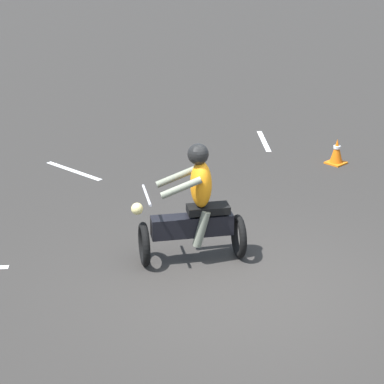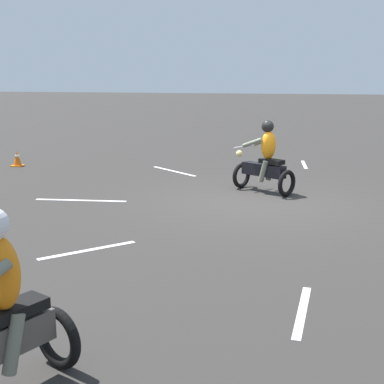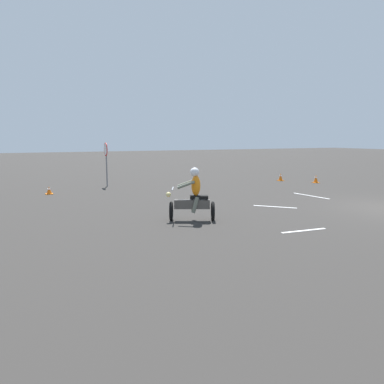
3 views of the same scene
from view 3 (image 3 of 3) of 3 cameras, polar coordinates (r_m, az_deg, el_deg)
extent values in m
torus|color=black|center=(11.68, -3.19, -2.91)|extent=(0.58, 0.35, 0.60)
torus|color=black|center=(11.68, 3.19, -2.91)|extent=(0.58, 0.35, 0.60)
cube|color=#4C4742|center=(11.62, 0.00, -1.85)|extent=(0.70, 1.09, 0.28)
cube|color=black|center=(11.59, 1.09, -0.78)|extent=(0.48, 0.62, 0.10)
cylinder|color=silver|center=(11.57, -2.97, 0.49)|extent=(0.65, 0.34, 0.04)
sphere|color=#F2E08C|center=(11.60, -3.61, -0.39)|extent=(0.21, 0.21, 0.16)
ellipsoid|color=orange|center=(11.54, 0.60, 0.98)|extent=(0.48, 0.43, 0.64)
cylinder|color=slate|center=(11.73, -0.88, 1.35)|extent=(0.32, 0.53, 0.27)
cylinder|color=slate|center=(11.33, -0.91, 1.10)|extent=(0.32, 0.53, 0.27)
cylinder|color=slate|center=(11.76, 0.49, -1.73)|extent=(0.21, 0.27, 0.51)
cylinder|color=slate|center=(11.49, 0.50, -1.98)|extent=(0.21, 0.27, 0.51)
sphere|color=silver|center=(11.49, 0.40, 3.06)|extent=(0.37, 0.37, 0.28)
cylinder|color=slate|center=(20.22, -12.89, 3.95)|extent=(0.07, 0.07, 2.20)
cylinder|color=red|center=(20.18, -13.02, 6.35)|extent=(0.70, 0.03, 0.70)
cylinder|color=white|center=(20.17, -13.06, 6.35)|extent=(0.60, 0.01, 0.60)
cube|color=orange|center=(18.28, -20.92, -0.27)|extent=(0.32, 0.32, 0.03)
cone|color=orange|center=(18.26, -20.95, 0.28)|extent=(0.24, 0.24, 0.33)
cylinder|color=white|center=(18.25, -20.95, 0.44)|extent=(0.13, 0.13, 0.05)
cube|color=orange|center=(22.49, 18.33, 1.38)|extent=(0.32, 0.32, 0.03)
cone|color=orange|center=(22.46, 18.36, 1.95)|extent=(0.24, 0.24, 0.42)
cylinder|color=white|center=(22.45, 18.37, 2.11)|extent=(0.13, 0.13, 0.05)
cube|color=orange|center=(23.00, 13.33, 1.73)|extent=(0.32, 0.32, 0.03)
cone|color=orange|center=(22.98, 13.35, 2.28)|extent=(0.24, 0.24, 0.42)
cylinder|color=white|center=(22.97, 13.36, 2.44)|extent=(0.13, 0.13, 0.05)
cube|color=silver|center=(17.41, 17.65, -0.55)|extent=(2.00, 0.29, 0.01)
cube|color=silver|center=(14.34, 12.52, -2.19)|extent=(1.21, 1.18, 0.01)
cube|color=silver|center=(10.93, 16.69, -5.64)|extent=(0.23, 1.44, 0.01)
camera|label=1|loc=(16.73, -0.93, 15.41)|focal=70.00mm
camera|label=2|loc=(8.02, -16.18, 8.87)|focal=50.00mm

